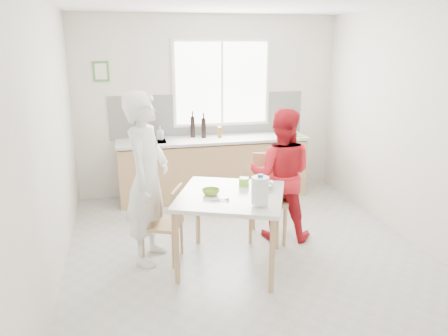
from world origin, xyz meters
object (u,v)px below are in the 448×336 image
at_px(milk_jug, 261,190).
at_px(person_white, 147,179).
at_px(bowl_white, 262,185).
at_px(chair_left, 168,221).
at_px(person_red, 281,175).
at_px(wine_bottle_b, 204,128).
at_px(chair_far, 270,192).
at_px(bowl_green, 211,192).
at_px(wine_bottle_a, 193,127).
at_px(dining_table, 231,202).

bearing_deg(milk_jug, person_white, 167.10).
bearing_deg(bowl_white, chair_left, 171.56).
bearing_deg(person_red, wine_bottle_b, -46.70).
xyz_separation_m(chair_far, person_red, (0.11, -0.06, 0.24)).
height_order(chair_left, bowl_green, bowl_green).
relative_size(chair_far, wine_bottle_a, 3.16).
bearing_deg(chair_far, bowl_green, -122.11).
distance_m(bowl_green, wine_bottle_b, 2.22).
bearing_deg(dining_table, wine_bottle_b, 86.63).
distance_m(person_white, bowl_green, 0.70).
relative_size(dining_table, milk_jug, 4.73).
relative_size(person_red, milk_jug, 5.45).
height_order(dining_table, bowl_white, bowl_white).
distance_m(person_red, milk_jug, 1.11).
distance_m(chair_left, person_white, 0.50).
bearing_deg(bowl_white, person_red, 50.18).
xyz_separation_m(person_red, bowl_green, (-0.95, -0.54, 0.04)).
relative_size(bowl_green, wine_bottle_b, 0.60).
relative_size(chair_far, milk_jug, 3.48).
xyz_separation_m(person_red, wine_bottle_b, (-0.62, 1.64, 0.28)).
bearing_deg(chair_left, dining_table, 90.00).
relative_size(bowl_green, bowl_white, 0.74).
distance_m(bowl_green, milk_jug, 0.59).
bearing_deg(person_white, dining_table, -90.00).
bearing_deg(person_red, person_white, 30.74).
bearing_deg(wine_bottle_b, milk_jug, -88.64).
relative_size(person_white, milk_jug, 6.35).
xyz_separation_m(chair_left, person_red, (1.38, 0.30, 0.33)).
bearing_deg(wine_bottle_a, milk_jug, -85.40).
xyz_separation_m(dining_table, bowl_white, (0.37, 0.12, 0.11)).
bearing_deg(wine_bottle_b, wine_bottle_a, 154.04).
distance_m(person_red, bowl_green, 1.09).
distance_m(dining_table, bowl_green, 0.23).
relative_size(person_white, bowl_white, 7.64).
bearing_deg(chair_left, person_red, 124.97).
relative_size(person_red, wine_bottle_b, 5.27).
bearing_deg(chair_left, chair_far, 128.56).
xyz_separation_m(person_white, person_red, (1.57, 0.22, -0.13)).
relative_size(dining_table, chair_left, 1.64).
height_order(bowl_green, bowl_white, bowl_white).
bearing_deg(bowl_white, bowl_green, -171.70).
distance_m(milk_jug, wine_bottle_b, 2.60).
relative_size(person_red, bowl_green, 8.82).
bearing_deg(chair_far, dining_table, -112.95).
height_order(person_red, bowl_green, person_red).
height_order(chair_left, milk_jug, milk_jug).
relative_size(person_white, wine_bottle_b, 6.15).
height_order(person_red, bowl_white, person_red).
height_order(milk_jug, wine_bottle_a, wine_bottle_a).
xyz_separation_m(wine_bottle_a, wine_bottle_b, (0.15, -0.07, -0.01)).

